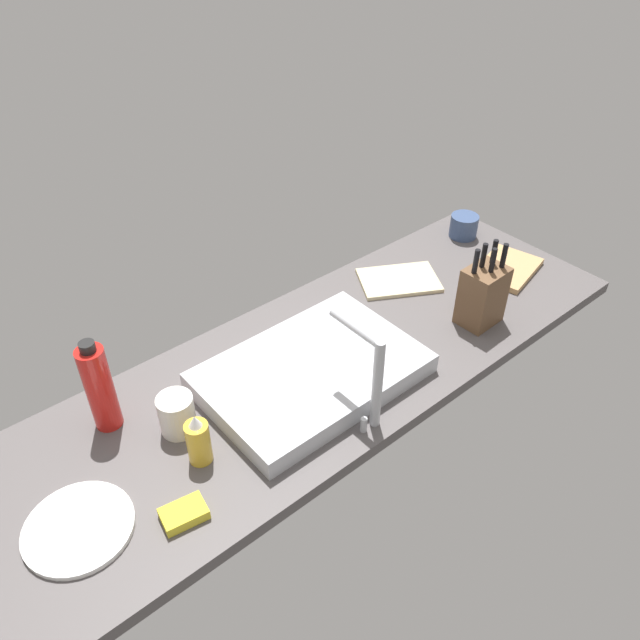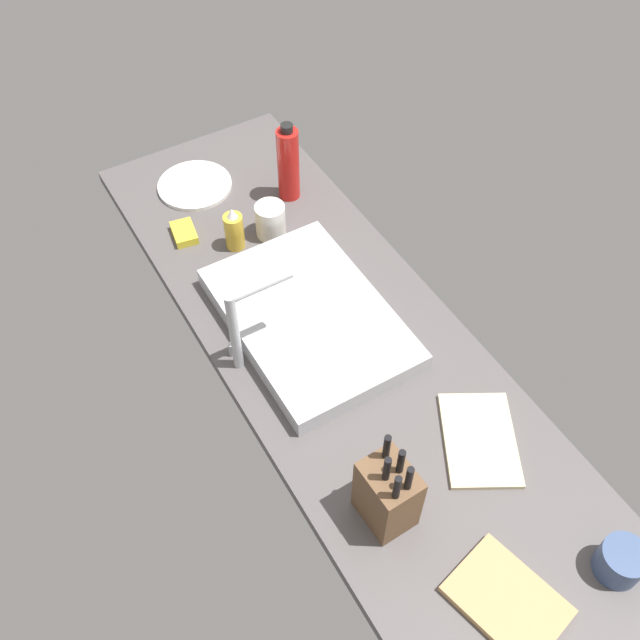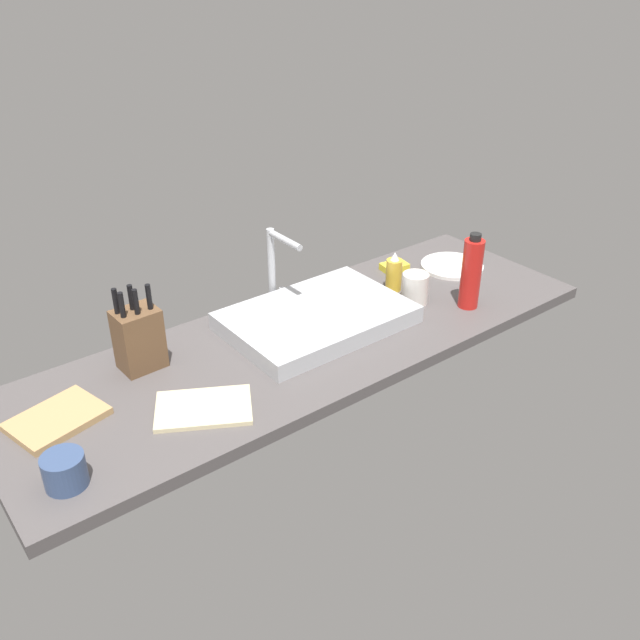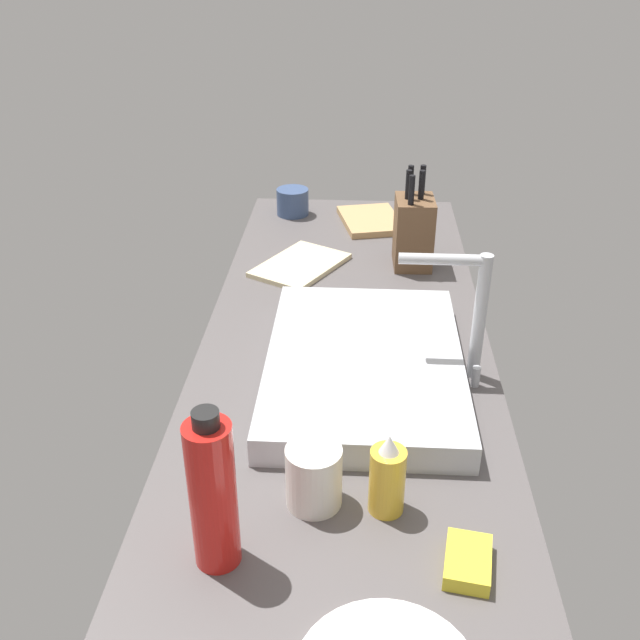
{
  "view_description": "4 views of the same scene",
  "coord_description": "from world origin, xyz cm",
  "px_view_note": "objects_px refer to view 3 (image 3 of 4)",
  "views": [
    {
      "loc": [
        78.86,
        92.67,
        113.54
      ],
      "look_at": [
        -3.44,
        -4.64,
        12.53
      ],
      "focal_mm": 35.49,
      "sensor_mm": 36.0,
      "label": 1
    },
    {
      "loc": [
        -90.57,
        58.04,
        143.8
      ],
      "look_at": [
        2.28,
        3.19,
        9.46
      ],
      "focal_mm": 40.21,
      "sensor_mm": 36.0,
      "label": 2
    },
    {
      "loc": [
        -101.85,
        -137.27,
        106.37
      ],
      "look_at": [
        3.21,
        -1.86,
        9.03
      ],
      "focal_mm": 38.55,
      "sensor_mm": 36.0,
      "label": 3
    },
    {
      "loc": [
        120.2,
        2.35,
        79.77
      ],
      "look_at": [
        -1.52,
        -4.9,
        11.08
      ],
      "focal_mm": 40.67,
      "sensor_mm": 36.0,
      "label": 4
    }
  ],
  "objects_px": {
    "cutting_board": "(57,419)",
    "dish_sponge": "(394,267)",
    "knife_block": "(139,338)",
    "dish_towel": "(204,408)",
    "faucet": "(276,261)",
    "coffee_mug": "(65,471)",
    "ceramic_cup": "(415,288)",
    "soap_bottle": "(394,273)",
    "dinner_plate": "(452,266)",
    "sink_basin": "(317,318)",
    "water_bottle": "(471,273)"
  },
  "relations": [
    {
      "from": "sink_basin",
      "to": "knife_block",
      "type": "distance_m",
      "value": 0.53
    },
    {
      "from": "soap_bottle",
      "to": "ceramic_cup",
      "type": "xyz_separation_m",
      "value": [
        -0.01,
        -0.11,
        -0.01
      ]
    },
    {
      "from": "cutting_board",
      "to": "dinner_plate",
      "type": "height_order",
      "value": "cutting_board"
    },
    {
      "from": "soap_bottle",
      "to": "ceramic_cup",
      "type": "relative_size",
      "value": 1.36
    },
    {
      "from": "dinner_plate",
      "to": "soap_bottle",
      "type": "bearing_deg",
      "value": 179.31
    },
    {
      "from": "dinner_plate",
      "to": "water_bottle",
      "type": "bearing_deg",
      "value": -127.56
    },
    {
      "from": "knife_block",
      "to": "coffee_mug",
      "type": "xyz_separation_m",
      "value": [
        -0.33,
        -0.33,
        -0.05
      ]
    },
    {
      "from": "knife_block",
      "to": "dish_towel",
      "type": "bearing_deg",
      "value": -84.96
    },
    {
      "from": "knife_block",
      "to": "ceramic_cup",
      "type": "height_order",
      "value": "knife_block"
    },
    {
      "from": "soap_bottle",
      "to": "coffee_mug",
      "type": "distance_m",
      "value": 1.2
    },
    {
      "from": "ceramic_cup",
      "to": "dish_towel",
      "type": "bearing_deg",
      "value": -173.81
    },
    {
      "from": "soap_bottle",
      "to": "sink_basin",
      "type": "bearing_deg",
      "value": -174.33
    },
    {
      "from": "knife_block",
      "to": "dish_sponge",
      "type": "height_order",
      "value": "knife_block"
    },
    {
      "from": "faucet",
      "to": "soap_bottle",
      "type": "relative_size",
      "value": 1.85
    },
    {
      "from": "soap_bottle",
      "to": "dish_sponge",
      "type": "bearing_deg",
      "value": 45.28
    },
    {
      "from": "dish_towel",
      "to": "coffee_mug",
      "type": "bearing_deg",
      "value": -171.84
    },
    {
      "from": "dish_sponge",
      "to": "knife_block",
      "type": "bearing_deg",
      "value": -178.44
    },
    {
      "from": "faucet",
      "to": "dinner_plate",
      "type": "relative_size",
      "value": 1.14
    },
    {
      "from": "cutting_board",
      "to": "coffee_mug",
      "type": "distance_m",
      "value": 0.23
    },
    {
      "from": "knife_block",
      "to": "faucet",
      "type": "bearing_deg",
      "value": 6.1
    },
    {
      "from": "sink_basin",
      "to": "cutting_board",
      "type": "height_order",
      "value": "sink_basin"
    },
    {
      "from": "soap_bottle",
      "to": "water_bottle",
      "type": "height_order",
      "value": "water_bottle"
    },
    {
      "from": "cutting_board",
      "to": "dish_sponge",
      "type": "bearing_deg",
      "value": 5.88
    },
    {
      "from": "ceramic_cup",
      "to": "dish_sponge",
      "type": "distance_m",
      "value": 0.24
    },
    {
      "from": "dinner_plate",
      "to": "ceramic_cup",
      "type": "distance_m",
      "value": 0.31
    },
    {
      "from": "cutting_board",
      "to": "soap_bottle",
      "type": "xyz_separation_m",
      "value": [
        1.12,
        0.02,
        0.05
      ]
    },
    {
      "from": "faucet",
      "to": "dish_sponge",
      "type": "bearing_deg",
      "value": -5.29
    },
    {
      "from": "knife_block",
      "to": "dish_towel",
      "type": "relative_size",
      "value": 1.03
    },
    {
      "from": "knife_block",
      "to": "soap_bottle",
      "type": "relative_size",
      "value": 1.8
    },
    {
      "from": "faucet",
      "to": "coffee_mug",
      "type": "distance_m",
      "value": 0.91
    },
    {
      "from": "knife_block",
      "to": "dish_towel",
      "type": "distance_m",
      "value": 0.29
    },
    {
      "from": "faucet",
      "to": "cutting_board",
      "type": "height_order",
      "value": "faucet"
    },
    {
      "from": "ceramic_cup",
      "to": "dish_sponge",
      "type": "height_order",
      "value": "ceramic_cup"
    },
    {
      "from": "cutting_board",
      "to": "soap_bottle",
      "type": "bearing_deg",
      "value": 1.01
    },
    {
      "from": "sink_basin",
      "to": "water_bottle",
      "type": "distance_m",
      "value": 0.5
    },
    {
      "from": "sink_basin",
      "to": "cutting_board",
      "type": "xyz_separation_m",
      "value": [
        -0.78,
        0.01,
        -0.02
      ]
    },
    {
      "from": "soap_bottle",
      "to": "faucet",
      "type": "bearing_deg",
      "value": 157.48
    },
    {
      "from": "coffee_mug",
      "to": "ceramic_cup",
      "type": "height_order",
      "value": "ceramic_cup"
    },
    {
      "from": "soap_bottle",
      "to": "dish_sponge",
      "type": "xyz_separation_m",
      "value": [
        0.11,
        0.11,
        -0.05
      ]
    },
    {
      "from": "knife_block",
      "to": "ceramic_cup",
      "type": "distance_m",
      "value": 0.87
    },
    {
      "from": "faucet",
      "to": "ceramic_cup",
      "type": "height_order",
      "value": "faucet"
    },
    {
      "from": "knife_block",
      "to": "dinner_plate",
      "type": "distance_m",
      "value": 1.14
    },
    {
      "from": "coffee_mug",
      "to": "dish_towel",
      "type": "bearing_deg",
      "value": 8.16
    },
    {
      "from": "faucet",
      "to": "soap_bottle",
      "type": "distance_m",
      "value": 0.4
    },
    {
      "from": "coffee_mug",
      "to": "dish_sponge",
      "type": "distance_m",
      "value": 1.33
    },
    {
      "from": "dish_sponge",
      "to": "dish_towel",
      "type": "bearing_deg",
      "value": -161.99
    },
    {
      "from": "dish_sponge",
      "to": "dinner_plate",
      "type": "bearing_deg",
      "value": -32.29
    },
    {
      "from": "faucet",
      "to": "dish_sponge",
      "type": "xyz_separation_m",
      "value": [
        0.47,
        -0.04,
        -0.14
      ]
    },
    {
      "from": "dinner_plate",
      "to": "dish_sponge",
      "type": "height_order",
      "value": "dish_sponge"
    },
    {
      "from": "sink_basin",
      "to": "dinner_plate",
      "type": "xyz_separation_m",
      "value": [
        0.62,
        0.03,
        -0.02
      ]
    }
  ]
}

